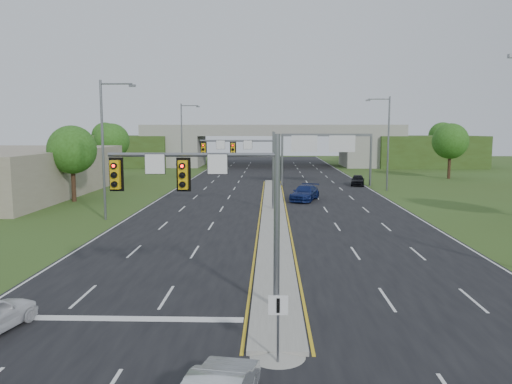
{
  "coord_description": "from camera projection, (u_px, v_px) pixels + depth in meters",
  "views": [
    {
      "loc": [
        -0.23,
        -19.03,
        7.15
      ],
      "look_at": [
        -1.23,
        14.19,
        3.0
      ],
      "focal_mm": 35.0,
      "sensor_mm": 36.0,
      "label": 1
    }
  ],
  "objects": [
    {
      "name": "ground",
      "position": [
        276.0,
        311.0,
        19.76
      ],
      "size": [
        240.0,
        240.0,
        0.0
      ],
      "primitive_type": "plane",
      "color": "#35491A",
      "rests_on": "ground"
    },
    {
      "name": "road",
      "position": [
        273.0,
        196.0,
        54.47
      ],
      "size": [
        24.0,
        160.0,
        0.02
      ],
      "primitive_type": "cube",
      "color": "black",
      "rests_on": "ground"
    },
    {
      "name": "median",
      "position": [
        273.0,
        213.0,
        42.56
      ],
      "size": [
        2.0,
        54.0,
        0.16
      ],
      "primitive_type": "cube",
      "color": "gray",
      "rests_on": "road"
    },
    {
      "name": "median_nose",
      "position": [
        278.0,
        354.0,
        15.78
      ],
      "size": [
        2.0,
        2.0,
        0.16
      ],
      "primitive_type": "cone",
      "color": "gray",
      "rests_on": "road"
    },
    {
      "name": "lane_markings",
      "position": [
        267.0,
        204.0,
        48.45
      ],
      "size": [
        23.72,
        160.0,
        0.01
      ],
      "color": "gold",
      "rests_on": "road"
    },
    {
      "name": "signal_mast_near",
      "position": [
        218.0,
        193.0,
        19.17
      ],
      "size": [
        6.62,
        0.6,
        7.0
      ],
      "color": "slate",
      "rests_on": "ground"
    },
    {
      "name": "signal_mast_far",
      "position": [
        248.0,
        158.0,
        43.96
      ],
      "size": [
        6.62,
        0.6,
        7.0
      ],
      "color": "slate",
      "rests_on": "ground"
    },
    {
      "name": "keep_right_sign",
      "position": [
        278.0,
        317.0,
        15.08
      ],
      "size": [
        0.6,
        0.13,
        2.2
      ],
      "color": "slate",
      "rests_on": "ground"
    },
    {
      "name": "sign_gantry",
      "position": [
        325.0,
        145.0,
        63.46
      ],
      "size": [
        11.58,
        0.44,
        6.67
      ],
      "color": "slate",
      "rests_on": "ground"
    },
    {
      "name": "overpass",
      "position": [
        272.0,
        148.0,
        98.67
      ],
      "size": [
        80.0,
        14.0,
        8.1
      ],
      "color": "gray",
      "rests_on": "ground"
    },
    {
      "name": "lightpole_l_mid",
      "position": [
        105.0,
        143.0,
        39.23
      ],
      "size": [
        2.85,
        0.25,
        11.0
      ],
      "color": "slate",
      "rests_on": "ground"
    },
    {
      "name": "lightpole_l_far",
      "position": [
        183.0,
        137.0,
        73.95
      ],
      "size": [
        2.85,
        0.25,
        11.0
      ],
      "color": "slate",
      "rests_on": "ground"
    },
    {
      "name": "lightpole_r_far",
      "position": [
        387.0,
        139.0,
        58.28
      ],
      "size": [
        2.85,
        0.25,
        11.0
      ],
      "color": "slate",
      "rests_on": "ground"
    },
    {
      "name": "tree_l_near",
      "position": [
        72.0,
        150.0,
        49.47
      ],
      "size": [
        4.8,
        4.8,
        7.6
      ],
      "color": "#382316",
      "rests_on": "ground"
    },
    {
      "name": "tree_l_mid",
      "position": [
        112.0,
        141.0,
        74.34
      ],
      "size": [
        5.2,
        5.2,
        8.12
      ],
      "color": "#382316",
      "rests_on": "ground"
    },
    {
      "name": "tree_r_mid",
      "position": [
        450.0,
        141.0,
        72.85
      ],
      "size": [
        5.2,
        5.2,
        8.12
      ],
      "color": "#382316",
      "rests_on": "ground"
    },
    {
      "name": "tree_back_a",
      "position": [
        105.0,
        136.0,
        113.4
      ],
      "size": [
        6.0,
        6.0,
        8.85
      ],
      "color": "#382316",
      "rests_on": "ground"
    },
    {
      "name": "tree_back_b",
      "position": [
        166.0,
        137.0,
        113.02
      ],
      "size": [
        5.6,
        5.6,
        8.32
      ],
      "color": "#382316",
      "rests_on": "ground"
    },
    {
      "name": "tree_back_c",
      "position": [
        379.0,
        137.0,
        111.59
      ],
      "size": [
        5.6,
        5.6,
        8.32
      ],
      "color": "#382316",
      "rests_on": "ground"
    },
    {
      "name": "tree_back_d",
      "position": [
        442.0,
        136.0,
        111.14
      ],
      "size": [
        6.0,
        6.0,
        8.85
      ],
      "color": "#382316",
      "rests_on": "ground"
    },
    {
      "name": "commercial_building",
      "position": [
        2.0,
        172.0,
        55.06
      ],
      "size": [
        18.0,
        30.0,
        5.0
      ],
      "primitive_type": "cube",
      "color": "gray",
      "rests_on": "ground"
    },
    {
      "name": "car_far_b",
      "position": [
        305.0,
        193.0,
        50.59
      ],
      "size": [
        3.68,
        5.72,
        1.54
      ],
      "primitive_type": "imported",
      "rotation": [
        0.0,
        0.0,
        -0.31
      ],
      "color": "#0D1B52",
      "rests_on": "road"
    },
    {
      "name": "car_far_c",
      "position": [
        358.0,
        180.0,
        64.4
      ],
      "size": [
        2.38,
        4.34,
        1.4
      ],
      "primitive_type": "imported",
      "rotation": [
        0.0,
        0.0,
        -0.18
      ],
      "color": "black",
      "rests_on": "road"
    }
  ]
}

